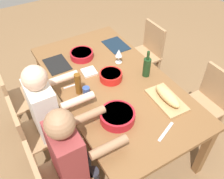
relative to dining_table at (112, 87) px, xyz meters
name	(u,v)px	position (x,y,z in m)	size (l,w,h in m)	color
ground_plane	(112,127)	(0.00, 0.00, -0.67)	(8.00, 8.00, 0.00)	brown
dining_table	(112,87)	(0.00, 0.00, 0.00)	(1.95, 1.06, 0.74)	brown
chair_far_left	(54,179)	(-0.54, 0.85, -0.18)	(0.40, 0.40, 0.85)	#A87F56
diner_far_left	(72,154)	(-0.54, 0.67, 0.03)	(0.41, 0.53, 1.20)	#2D2D38
chair_near_right	(147,52)	(0.54, -0.85, -0.18)	(0.40, 0.40, 0.85)	#A87F56
chair_near_left	(207,102)	(-0.54, -0.85, -0.18)	(0.40, 0.40, 0.85)	#A87F56
chair_far_right	(19,97)	(0.54, 0.85, -0.18)	(0.40, 0.40, 0.85)	#A87F56
chair_far_center	(34,132)	(0.00, 0.85, -0.18)	(0.40, 0.40, 0.85)	#A87F56
diner_far_center	(48,110)	(0.00, 0.67, 0.03)	(0.41, 0.53, 1.20)	#2D2D38
serving_bowl_pasta	(82,54)	(0.52, 0.08, 0.11)	(0.26, 0.26, 0.07)	#B21923
serving_bowl_fruit	(111,76)	(0.04, -0.01, 0.12)	(0.23, 0.23, 0.08)	red
serving_bowl_salad	(117,116)	(-0.44, 0.21, 0.12)	(0.30, 0.30, 0.09)	#B21923
cutting_board	(166,100)	(-0.48, -0.29, 0.08)	(0.40, 0.22, 0.02)	tan
bread_loaf	(167,96)	(-0.48, -0.29, 0.14)	(0.32, 0.11, 0.09)	tan
wine_bottle	(147,67)	(-0.09, -0.35, 0.18)	(0.08, 0.08, 0.29)	#193819
beer_bottle	(78,84)	(0.02, 0.35, 0.18)	(0.06, 0.06, 0.22)	brown
wine_glass	(119,53)	(0.24, -0.22, 0.19)	(0.08, 0.08, 0.17)	silver
placemat_near_right	(116,45)	(0.54, -0.37, 0.08)	(0.32, 0.23, 0.01)	#142333
placemat_far_right	(57,64)	(0.54, 0.37, 0.08)	(0.32, 0.23, 0.01)	black
cup_far_center	(86,92)	(-0.05, 0.31, 0.12)	(0.07, 0.07, 0.10)	#334C8C
fork_far_center	(72,86)	(0.14, 0.37, 0.08)	(0.02, 0.17, 0.01)	silver
carving_knife	(166,132)	(-0.76, -0.06, 0.08)	(0.23, 0.02, 0.01)	silver
napkin_stack	(89,72)	(0.24, 0.14, 0.08)	(0.14, 0.14, 0.02)	white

